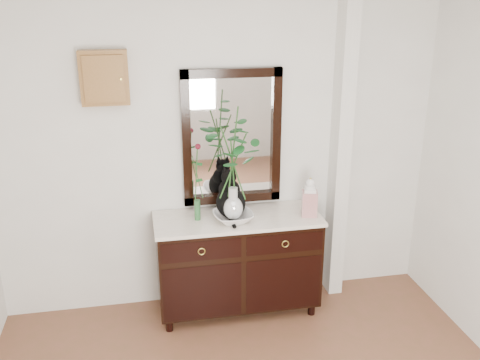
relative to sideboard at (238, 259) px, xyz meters
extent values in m
cube|color=silver|center=(-0.10, 0.25, 0.88)|extent=(3.60, 0.04, 2.70)
cube|color=silver|center=(0.90, 0.17, 0.88)|extent=(0.12, 0.20, 2.70)
cube|color=black|center=(0.00, 0.00, -0.01)|extent=(1.30, 0.50, 0.82)
cube|color=white|center=(0.00, 0.00, 0.36)|extent=(1.33, 0.52, 0.03)
cube|color=black|center=(0.00, 0.24, 0.97)|extent=(0.80, 0.06, 1.10)
cube|color=white|center=(0.00, 0.25, 0.97)|extent=(0.66, 0.01, 0.96)
cube|color=brown|center=(-0.95, 0.21, 1.48)|extent=(0.35, 0.10, 0.40)
imported|color=white|center=(-0.05, -0.07, 0.41)|extent=(0.34, 0.34, 0.08)
camera|label=1|loc=(-0.73, -3.83, 2.10)|focal=40.00mm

